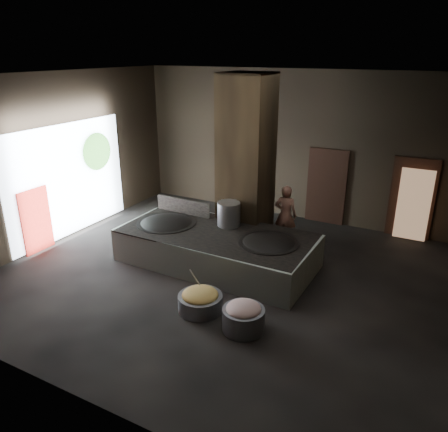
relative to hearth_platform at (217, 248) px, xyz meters
The scene contains 27 objects.
floor 0.76m from the hearth_platform, 49.76° to the right, with size 10.00×9.00×0.10m, color black.
ceiling 4.18m from the hearth_platform, 49.76° to the right, with size 10.00×9.00×0.10m, color black.
back_wall 4.50m from the hearth_platform, 84.62° to the left, with size 10.00×0.10×4.50m, color black.
front_wall 5.35m from the hearth_platform, 85.59° to the right, with size 10.00×0.10×4.50m, color black.
left_wall 5.03m from the hearth_platform, behind, with size 0.10×9.00×4.50m, color black.
pillar 2.34m from the hearth_platform, 86.61° to the left, with size 1.20×1.20×4.50m, color black.
hearth_platform is the anchor object (origin of this frame).
platform_cap 0.40m from the hearth_platform, ahead, with size 4.65×2.23×0.03m, color black.
wok_left 1.49m from the hearth_platform, behind, with size 1.50×1.50×0.41m, color black.
wok_left_rim 1.51m from the hearth_platform, behind, with size 1.53×1.53×0.05m, color black.
wok_right 1.39m from the hearth_platform, ahead, with size 1.39×1.39×0.39m, color black.
wok_right_rim 1.41m from the hearth_platform, ahead, with size 1.42×1.42×0.05m, color black.
stock_pot 0.91m from the hearth_platform, 84.81° to the left, with size 0.58×0.58×0.62m, color #B5B9BD.
splash_guard 1.75m from the hearth_platform, 152.65° to the left, with size 1.65×0.06×0.41m, color black.
cook 2.24m from the hearth_platform, 61.09° to the left, with size 0.60×0.39×1.65m, color #99624D.
veg_basin 2.14m from the hearth_platform, 70.26° to the right, with size 0.91×0.91×0.34m, color slate.
veg_fill 2.13m from the hearth_platform, 70.26° to the right, with size 0.75×0.75×0.23m, color #A1B055.
ladle 1.94m from the hearth_platform, 72.94° to the right, with size 0.03×0.03×0.72m, color #B5B9BD.
meat_basin 2.83m from the hearth_platform, 50.83° to the right, with size 0.81×0.81×0.45m, color slate.
meat_fill 2.83m from the hearth_platform, 50.83° to the right, with size 0.67×0.67×0.26m, color #B8736E.
doorway_near 4.35m from the hearth_platform, 68.35° to the left, with size 1.18×0.08×2.38m, color black.
doorway_near_glow 4.52m from the hearth_platform, 68.81° to the left, with size 0.75×0.04×1.78m, color #8C6647.
doorway_far 5.68m from the hearth_platform, 45.06° to the left, with size 1.18×0.08×2.38m, color black.
doorway_far_glow 5.55m from the hearth_platform, 42.48° to the left, with size 0.84×0.04×2.00m, color #8C6647.
left_opening 4.72m from the hearth_platform, behind, with size 0.04×4.20×3.10m, color white.
pavilion_sliver 4.78m from the hearth_platform, 160.91° to the right, with size 0.05×0.90×1.70m, color maroon.
tree_silhouette 4.88m from the hearth_platform, 169.29° to the left, with size 0.28×1.10×1.10m, color #194714.
Camera 1 is at (4.36, -8.11, 5.01)m, focal length 35.00 mm.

